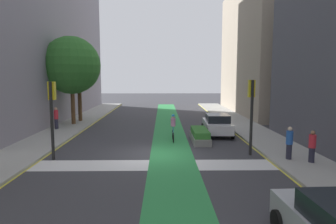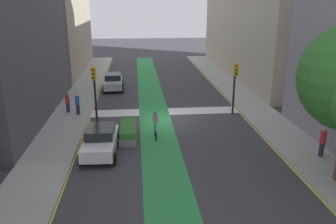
# 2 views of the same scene
# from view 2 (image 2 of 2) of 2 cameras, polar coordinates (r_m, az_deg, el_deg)

# --- Properties ---
(ground_plane) EXTENTS (120.00, 120.00, 0.00)m
(ground_plane) POSITION_cam_2_polar(r_m,az_deg,el_deg) (26.01, -0.07, -1.29)
(ground_plane) COLOR #38383D
(bike_lane_paint) EXTENTS (2.40, 60.00, 0.01)m
(bike_lane_paint) POSITION_cam_2_polar(r_m,az_deg,el_deg) (25.95, -2.13, -1.34)
(bike_lane_paint) COLOR #2D8C47
(bike_lane_paint) RESTS_ON ground_plane
(crosswalk_band) EXTENTS (12.00, 1.80, 0.01)m
(crosswalk_band) POSITION_cam_2_polar(r_m,az_deg,el_deg) (27.90, -0.45, 0.08)
(crosswalk_band) COLOR silver
(crosswalk_band) RESTS_ON ground_plane
(sidewalk_left) EXTENTS (3.00, 60.00, 0.15)m
(sidewalk_left) POSITION_cam_2_polar(r_m,az_deg,el_deg) (27.68, 15.59, -0.61)
(sidewalk_left) COLOR #9E9E99
(sidewalk_left) RESTS_ON ground_plane
(curb_stripe_left) EXTENTS (0.16, 60.00, 0.01)m
(curb_stripe_left) POSITION_cam_2_polar(r_m,az_deg,el_deg) (27.20, 12.62, -0.85)
(curb_stripe_left) COLOR yellow
(curb_stripe_left) RESTS_ON ground_plane
(sidewalk_right) EXTENTS (3.00, 60.00, 0.15)m
(sidewalk_right) POSITION_cam_2_polar(r_m,az_deg,el_deg) (26.41, -16.50, -1.59)
(sidewalk_right) COLOR #9E9E99
(sidewalk_right) RESTS_ON ground_plane
(curb_stripe_right) EXTENTS (0.16, 60.00, 0.01)m
(curb_stripe_right) POSITION_cam_2_polar(r_m,az_deg,el_deg) (26.17, -13.27, -1.65)
(curb_stripe_right) COLOR yellow
(curb_stripe_right) RESTS_ON ground_plane
(traffic_signal_near_right) EXTENTS (0.35, 0.52, 4.18)m
(traffic_signal_near_right) POSITION_cam_2_polar(r_m,az_deg,el_deg) (25.30, -12.25, 4.66)
(traffic_signal_near_right) COLOR black
(traffic_signal_near_right) RESTS_ON ground_plane
(traffic_signal_near_left) EXTENTS (0.35, 0.52, 4.10)m
(traffic_signal_near_left) POSITION_cam_2_polar(r_m,az_deg,el_deg) (26.98, 11.17, 5.45)
(traffic_signal_near_left) COLOR black
(traffic_signal_near_left) RESTS_ON ground_plane
(car_silver_right_near) EXTENTS (2.15, 4.26, 1.57)m
(car_silver_right_near) POSITION_cam_2_polar(r_m,az_deg,el_deg) (35.35, -9.16, 5.07)
(car_silver_right_near) COLOR #B2B7BF
(car_silver_right_near) RESTS_ON ground_plane
(car_white_right_far) EXTENTS (2.15, 4.26, 1.57)m
(car_white_right_far) POSITION_cam_2_polar(r_m,az_deg,el_deg) (20.54, -11.23, -4.69)
(car_white_right_far) COLOR silver
(car_white_right_far) RESTS_ON ground_plane
(cyclist_in_lane) EXTENTS (0.32, 1.73, 1.86)m
(cyclist_in_lane) POSITION_cam_2_polar(r_m,az_deg,el_deg) (22.34, -2.14, -1.98)
(cyclist_in_lane) COLOR black
(cyclist_in_lane) RESTS_ON ground_plane
(pedestrian_sidewalk_right_a) EXTENTS (0.34, 0.34, 1.68)m
(pedestrian_sidewalk_right_a) POSITION_cam_2_polar(r_m,az_deg,el_deg) (27.45, -14.91, 1.34)
(pedestrian_sidewalk_right_a) COLOR #262638
(pedestrian_sidewalk_right_a) RESTS_ON sidewalk_right
(pedestrian_sidewalk_left_a) EXTENTS (0.34, 0.34, 1.76)m
(pedestrian_sidewalk_left_a) POSITION_cam_2_polar(r_m,az_deg,el_deg) (21.25, 24.48, -4.53)
(pedestrian_sidewalk_left_a) COLOR #262638
(pedestrian_sidewalk_left_a) RESTS_ON sidewalk_left
(pedestrian_sidewalk_right_b) EXTENTS (0.34, 0.34, 1.59)m
(pedestrian_sidewalk_right_b) POSITION_cam_2_polar(r_m,az_deg,el_deg) (28.20, -16.48, 1.54)
(pedestrian_sidewalk_right_b) COLOR #262638
(pedestrian_sidewalk_right_b) RESTS_ON sidewalk_right
(median_planter) EXTENTS (1.09, 3.36, 0.85)m
(median_planter) POSITION_cam_2_polar(r_m,az_deg,el_deg) (22.66, -6.70, -3.33)
(median_planter) COLOR slate
(median_planter) RESTS_ON ground_plane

